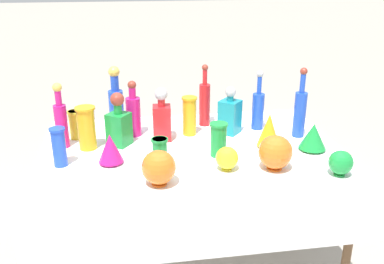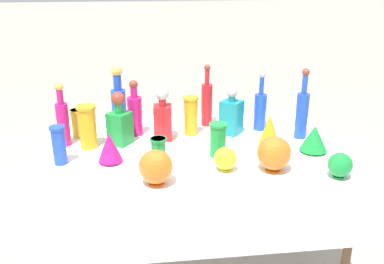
# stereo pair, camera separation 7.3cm
# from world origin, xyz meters

# --- Properties ---
(display_table) EXTENTS (1.61, 1.14, 0.76)m
(display_table) POSITION_xyz_m (0.00, -0.03, 0.70)
(display_table) COLOR white
(display_table) RESTS_ON ground
(tall_bottle_0) EXTENTS (0.09, 0.09, 0.37)m
(tall_bottle_0) POSITION_xyz_m (-0.40, 0.43, 0.92)
(tall_bottle_0) COLOR blue
(tall_bottle_0) RESTS_ON display_table
(tall_bottle_1) EXTENTS (0.08, 0.08, 0.32)m
(tall_bottle_1) POSITION_xyz_m (-0.30, 0.26, 0.89)
(tall_bottle_1) COLOR #C61972
(tall_bottle_1) RESTS_ON display_table
(tall_bottle_2) EXTENTS (0.07, 0.07, 0.40)m
(tall_bottle_2) POSITION_xyz_m (0.63, 0.09, 0.92)
(tall_bottle_2) COLOR blue
(tall_bottle_2) RESTS_ON display_table
(tall_bottle_3) EXTENTS (0.07, 0.07, 0.36)m
(tall_bottle_3) POSITION_xyz_m (-0.68, 0.15, 0.91)
(tall_bottle_3) COLOR #C61972
(tall_bottle_3) RESTS_ON display_table
(tall_bottle_4) EXTENTS (0.07, 0.07, 0.36)m
(tall_bottle_4) POSITION_xyz_m (0.44, 0.25, 0.89)
(tall_bottle_4) COLOR blue
(tall_bottle_4) RESTS_ON display_table
(tall_bottle_5) EXTENTS (0.07, 0.07, 0.38)m
(tall_bottle_5) POSITION_xyz_m (0.14, 0.36, 0.91)
(tall_bottle_5) COLOR red
(tall_bottle_5) RESTS_ON display_table
(square_decanter_0) EXTENTS (0.15, 0.15, 0.30)m
(square_decanter_0) POSITION_xyz_m (-0.38, 0.13, 0.88)
(square_decanter_0) COLOR #198C38
(square_decanter_0) RESTS_ON display_table
(square_decanter_1) EXTENTS (0.11, 0.11, 0.30)m
(square_decanter_1) POSITION_xyz_m (-0.14, 0.17, 0.89)
(square_decanter_1) COLOR red
(square_decanter_1) RESTS_ON display_table
(square_decanter_2) EXTENTS (0.15, 0.15, 0.28)m
(square_decanter_2) POSITION_xyz_m (0.25, 0.21, 0.87)
(square_decanter_2) COLOR teal
(square_decanter_2) RESTS_ON display_table
(slender_vase_0) EXTENTS (0.09, 0.09, 0.18)m
(slender_vase_0) POSITION_xyz_m (0.12, -0.10, 0.85)
(slender_vase_0) COLOR #198C38
(slender_vase_0) RESTS_ON display_table
(slender_vase_1) EXTENTS (0.11, 0.11, 0.23)m
(slender_vase_1) POSITION_xyz_m (-0.55, 0.10, 0.88)
(slender_vase_1) COLOR orange
(slender_vase_1) RESTS_ON display_table
(slender_vase_2) EXTENTS (0.09, 0.09, 0.23)m
(slender_vase_2) POSITION_xyz_m (0.02, 0.22, 0.88)
(slender_vase_2) COLOR orange
(slender_vase_2) RESTS_ON display_table
(slender_vase_3) EXTENTS (0.08, 0.08, 0.20)m
(slender_vase_3) POSITION_xyz_m (-0.67, -0.09, 0.87)
(slender_vase_3) COLOR blue
(slender_vase_3) RESTS_ON display_table
(slender_vase_4) EXTENTS (0.08, 0.08, 0.16)m
(slender_vase_4) POSITION_xyz_m (-0.62, 0.26, 0.85)
(slender_vase_4) COLOR yellow
(slender_vase_4) RESTS_ON display_table
(slender_vase_5) EXTENTS (0.08, 0.08, 0.14)m
(slender_vase_5) POSITION_xyz_m (-0.19, -0.17, 0.84)
(slender_vase_5) COLOR #198C38
(slender_vase_5) RESTS_ON display_table
(fluted_vase_0) EXTENTS (0.12, 0.12, 0.19)m
(fluted_vase_0) POSITION_xyz_m (0.41, -0.03, 0.86)
(fluted_vase_0) COLOR orange
(fluted_vase_0) RESTS_ON display_table
(fluted_vase_1) EXTENTS (0.14, 0.14, 0.15)m
(fluted_vase_1) POSITION_xyz_m (0.63, -0.11, 0.84)
(fluted_vase_1) COLOR #198C38
(fluted_vase_1) RESTS_ON display_table
(fluted_vase_2) EXTENTS (0.12, 0.12, 0.16)m
(fluted_vase_2) POSITION_xyz_m (-0.42, -0.11, 0.84)
(fluted_vase_2) COLOR #C61972
(fluted_vase_2) RESTS_ON display_table
(round_bowl_0) EXTENTS (0.11, 0.11, 0.12)m
(round_bowl_0) POSITION_xyz_m (0.13, -0.27, 0.82)
(round_bowl_0) COLOR yellow
(round_bowl_0) RESTS_ON display_table
(round_bowl_1) EXTENTS (0.16, 0.16, 0.17)m
(round_bowl_1) POSITION_xyz_m (0.36, -0.30, 0.85)
(round_bowl_1) COLOR orange
(round_bowl_1) RESTS_ON display_table
(round_bowl_2) EXTENTS (0.16, 0.16, 0.16)m
(round_bowl_2) POSITION_xyz_m (-0.21, -0.37, 0.84)
(round_bowl_2) COLOR orange
(round_bowl_2) RESTS_ON display_table
(round_bowl_3) EXTENTS (0.11, 0.11, 0.12)m
(round_bowl_3) POSITION_xyz_m (0.64, -0.41, 0.82)
(round_bowl_3) COLOR #198C38
(round_bowl_3) RESTS_ON display_table
(price_tag_left) EXTENTS (0.05, 0.02, 0.04)m
(price_tag_left) POSITION_xyz_m (0.42, -0.47, 0.78)
(price_tag_left) COLOR white
(price_tag_left) RESTS_ON display_table
(price_tag_center) EXTENTS (0.06, 0.02, 0.03)m
(price_tag_center) POSITION_xyz_m (0.45, -0.50, 0.78)
(price_tag_center) COLOR white
(price_tag_center) RESTS_ON display_table
(price_tag_right) EXTENTS (0.06, 0.03, 0.05)m
(price_tag_right) POSITION_xyz_m (0.16, -0.47, 0.78)
(price_tag_right) COLOR white
(price_tag_right) RESTS_ON display_table
(cardboard_box_behind_left) EXTENTS (0.56, 0.48, 0.40)m
(cardboard_box_behind_left) POSITION_xyz_m (0.00, 1.28, 0.16)
(cardboard_box_behind_left) COLOR tan
(cardboard_box_behind_left) RESTS_ON ground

